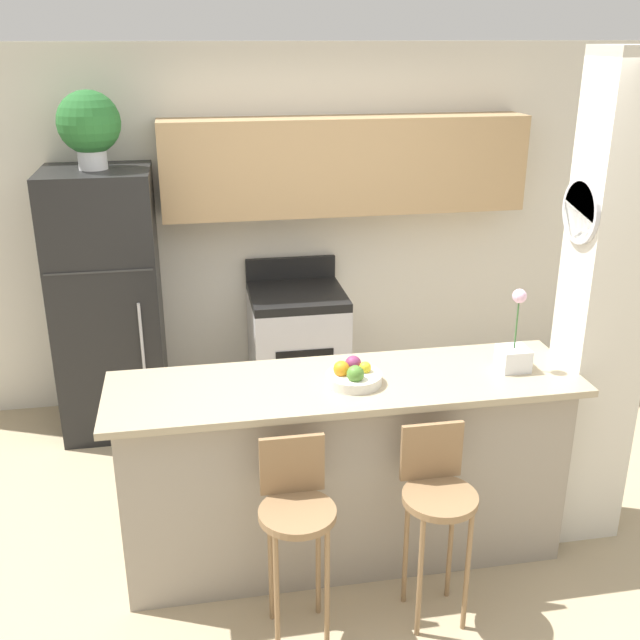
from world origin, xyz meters
name	(u,v)px	position (x,y,z in m)	size (l,w,h in m)	color
ground_plane	(343,552)	(0.00, 0.00, 0.00)	(14.00, 14.00, 0.00)	tan
wall_back	(308,205)	(0.15, 1.98, 1.46)	(5.60, 0.38, 2.55)	silver
pillar_right	(602,311)	(1.33, 0.02, 1.28)	(0.38, 0.32, 2.55)	silver
counter_bar	(345,469)	(0.00, 0.00, 0.51)	(2.32, 0.64, 1.01)	gray
refrigerator	(108,304)	(-1.27, 1.67, 0.90)	(0.69, 0.66, 1.80)	black
stove_range	(298,350)	(0.01, 1.68, 0.46)	(0.66, 0.66, 1.07)	silver
bar_stool_left	(296,513)	(-0.32, -0.49, 0.63)	(0.34, 0.34, 0.95)	olive
bar_stool_right	(437,498)	(0.32, -0.49, 0.63)	(0.34, 0.34, 0.95)	olive
potted_plant_on_fridge	(89,125)	(-1.27, 1.67, 2.07)	(0.39, 0.39, 0.48)	silver
orchid_vase	(514,351)	(0.86, -0.01, 1.11)	(0.14, 0.14, 0.42)	white
fruit_bowl	(353,375)	(0.03, -0.03, 1.05)	(0.27, 0.27, 0.12)	silver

